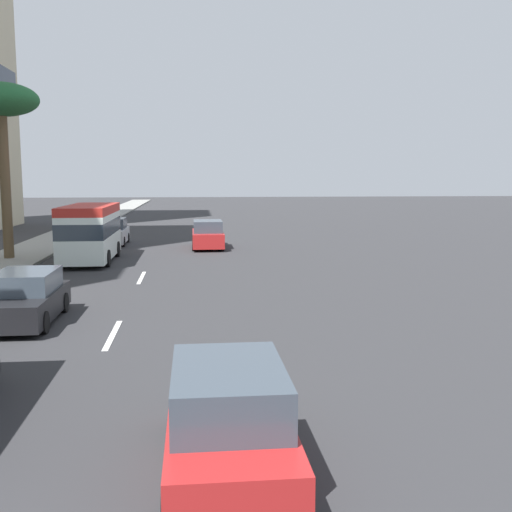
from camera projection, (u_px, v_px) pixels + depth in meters
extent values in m
plane|color=#2D2D30|center=(152.00, 256.00, 33.44)|extent=(198.00, 198.00, 0.00)
cube|color=gray|center=(19.00, 257.00, 32.68)|extent=(162.00, 3.35, 0.15)
cube|color=silver|center=(113.00, 335.00, 16.76)|extent=(3.20, 0.16, 0.01)
cube|color=silver|center=(142.00, 278.00, 26.26)|extent=(3.20, 0.16, 0.01)
cube|color=#A51E1E|center=(228.00, 435.00, 8.86)|extent=(4.37, 1.72, 0.85)
cube|color=#38424C|center=(228.00, 390.00, 8.54)|extent=(2.40, 1.58, 0.69)
cylinder|color=black|center=(176.00, 419.00, 10.15)|extent=(0.64, 0.22, 0.64)
cylinder|color=black|center=(269.00, 415.00, 10.31)|extent=(0.64, 0.22, 0.64)
cylinder|color=black|center=(171.00, 505.00, 7.48)|extent=(0.64, 0.22, 0.64)
cylinder|color=black|center=(296.00, 498.00, 7.64)|extent=(0.64, 0.22, 0.64)
cube|color=silver|center=(90.00, 235.00, 31.09)|extent=(6.73, 2.28, 2.27)
cube|color=#B2261E|center=(90.00, 209.00, 30.91)|extent=(6.73, 2.28, 0.43)
cube|color=#28333D|center=(90.00, 227.00, 31.03)|extent=(6.74, 2.28, 0.76)
cylinder|color=black|center=(107.00, 258.00, 29.40)|extent=(0.84, 0.26, 0.84)
cylinder|color=black|center=(62.00, 259.00, 29.18)|extent=(0.84, 0.26, 0.84)
cylinder|color=black|center=(117.00, 249.00, 33.25)|extent=(0.84, 0.26, 0.84)
cylinder|color=black|center=(77.00, 249.00, 33.02)|extent=(0.84, 0.26, 0.84)
cube|color=black|center=(25.00, 305.00, 18.06)|extent=(4.36, 1.85, 0.75)
cube|color=#38424C|center=(26.00, 281.00, 18.18)|extent=(2.40, 1.70, 0.62)
cylinder|color=black|center=(43.00, 323.00, 16.84)|extent=(0.64, 0.22, 0.64)
cylinder|color=black|center=(64.00, 303.00, 19.51)|extent=(0.64, 0.22, 0.64)
cylinder|color=black|center=(9.00, 304.00, 19.33)|extent=(0.64, 0.22, 0.64)
cube|color=#A51E1E|center=(208.00, 238.00, 37.17)|extent=(4.67, 1.87, 0.85)
cube|color=#38424C|center=(208.00, 226.00, 36.84)|extent=(2.57, 1.72, 0.70)
cylinder|color=black|center=(194.00, 241.00, 38.54)|extent=(0.64, 0.22, 0.64)
cylinder|color=black|center=(221.00, 240.00, 38.72)|extent=(0.64, 0.22, 0.64)
cylinder|color=black|center=(194.00, 246.00, 35.69)|extent=(0.64, 0.22, 0.64)
cylinder|color=black|center=(223.00, 245.00, 35.87)|extent=(0.64, 0.22, 0.64)
cube|color=silver|center=(112.00, 235.00, 39.06)|extent=(4.22, 1.82, 0.84)
cube|color=#38424C|center=(112.00, 223.00, 39.17)|extent=(2.32, 1.68, 0.69)
cylinder|color=black|center=(123.00, 242.00, 37.89)|extent=(0.64, 0.22, 0.64)
cylinder|color=black|center=(96.00, 242.00, 37.71)|extent=(0.64, 0.22, 0.64)
cylinder|color=black|center=(127.00, 238.00, 40.47)|extent=(0.64, 0.22, 0.64)
cylinder|color=black|center=(102.00, 238.00, 40.30)|extent=(0.64, 0.22, 0.64)
cylinder|color=brown|center=(5.00, 185.00, 31.15)|extent=(0.52, 0.52, 7.57)
ellipsoid|color=#236033|center=(1.00, 99.00, 30.59)|extent=(3.79, 3.79, 1.70)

